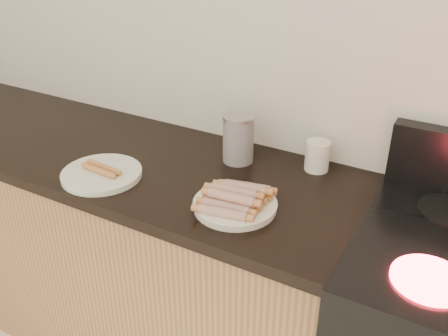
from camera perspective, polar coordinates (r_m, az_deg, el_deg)
The scene contains 10 objects.
wall_back at distance 1.70m, azimuth 6.87°, elevation 14.38°, with size 4.00×0.04×2.60m, color silver.
cabinet_base at distance 2.21m, azimuth -14.95°, elevation -8.00°, with size 2.20×0.59×0.86m, color #B3704A.
counter_slab at distance 1.99m, azimuth -16.54°, elevation 2.55°, with size 2.20×0.62×0.04m, color black.
burner_near_left at distance 1.30m, azimuth 22.40°, elevation -11.70°, with size 0.18×0.18×0.01m, color #FF1E2D.
main_plate at distance 1.48m, azimuth 1.28°, elevation -4.36°, with size 0.25×0.25×0.02m, color white.
side_plate at distance 1.69m, azimuth -13.80°, elevation -0.67°, with size 0.26×0.26×0.02m, color white.
hotdog_pile at distance 1.46m, azimuth 1.29°, elevation -3.31°, with size 0.14×0.21×0.06m.
plain_sausages at distance 1.68m, azimuth -13.87°, elevation -0.08°, with size 0.14×0.06×0.02m.
canister at distance 1.71m, azimuth 1.64°, elevation 3.40°, with size 0.11×0.11×0.17m.
mug at distance 1.69m, azimuth 10.62°, elevation 1.38°, with size 0.08×0.08×0.10m, color silver.
Camera 1 is at (0.64, 0.48, 1.71)m, focal length 40.00 mm.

